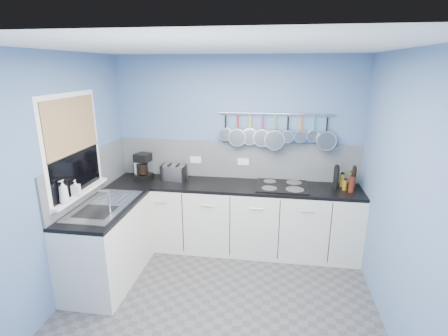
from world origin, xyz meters
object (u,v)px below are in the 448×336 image
(coffee_maker, at_px, (143,166))
(hob, at_px, (282,186))
(soap_bottle_b, at_px, (76,188))
(toaster, at_px, (174,173))
(canister, at_px, (178,175))
(soap_bottle_a, at_px, (63,192))
(paper_towel, at_px, (139,168))

(coffee_maker, xyz_separation_m, hob, (1.84, -0.02, -0.17))
(soap_bottle_b, height_order, toaster, soap_bottle_b)
(toaster, distance_m, canister, 0.07)
(soap_bottle_b, bearing_deg, toaster, 56.17)
(toaster, xyz_separation_m, hob, (1.42, -0.04, -0.09))
(canister, distance_m, hob, 1.37)
(toaster, bearing_deg, soap_bottle_a, -108.14)
(soap_bottle_b, bearing_deg, hob, 25.98)
(soap_bottle_b, relative_size, hob, 0.27)
(soap_bottle_a, distance_m, toaster, 1.50)
(paper_towel, xyz_separation_m, toaster, (0.49, -0.00, -0.04))
(paper_towel, xyz_separation_m, coffee_maker, (0.07, -0.03, 0.03))
(soap_bottle_a, xyz_separation_m, paper_towel, (0.24, 1.30, -0.13))
(hob, bearing_deg, soap_bottle_b, -154.02)
(soap_bottle_a, height_order, paper_towel, soap_bottle_a)
(soap_bottle_b, distance_m, hob, 2.40)
(toaster, bearing_deg, coffee_maker, -165.49)
(soap_bottle_a, xyz_separation_m, coffee_maker, (0.31, 1.27, -0.10))
(soap_bottle_a, bearing_deg, coffee_maker, 76.29)
(soap_bottle_b, bearing_deg, paper_towel, 77.38)
(toaster, bearing_deg, canister, 30.98)
(soap_bottle_a, height_order, coffee_maker, soap_bottle_a)
(soap_bottle_b, bearing_deg, coffee_maker, 73.75)
(soap_bottle_a, xyz_separation_m, toaster, (0.73, 1.30, -0.17))
(paper_towel, relative_size, canister, 2.09)
(soap_bottle_a, distance_m, coffee_maker, 1.31)
(toaster, bearing_deg, hob, 9.54)
(soap_bottle_a, relative_size, canister, 1.80)
(toaster, xyz_separation_m, canister, (0.05, 0.02, -0.03))
(soap_bottle_a, height_order, soap_bottle_b, soap_bottle_a)
(soap_bottle_b, distance_m, toaster, 1.32)
(soap_bottle_b, height_order, coffee_maker, coffee_maker)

